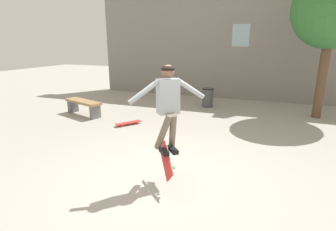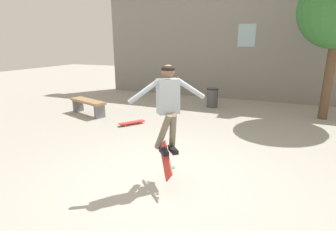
{
  "view_description": "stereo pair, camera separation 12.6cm",
  "coord_description": "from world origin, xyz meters",
  "px_view_note": "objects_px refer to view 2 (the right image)",
  "views": [
    {
      "loc": [
        1.62,
        -4.0,
        2.4
      ],
      "look_at": [
        0.13,
        -0.11,
        1.23
      ],
      "focal_mm": 28.0,
      "sensor_mm": 36.0,
      "label": 1
    },
    {
      "loc": [
        1.73,
        -3.95,
        2.4
      ],
      "look_at": [
        0.13,
        -0.11,
        1.23
      ],
      "focal_mm": 28.0,
      "sensor_mm": 36.0,
      "label": 2
    }
  ],
  "objects_px": {
    "trash_bin": "(212,97)",
    "skateboard_resting": "(132,122)",
    "skater": "(168,101)",
    "park_bench": "(88,104)",
    "skateboard_flipping": "(166,160)"
  },
  "relations": [
    {
      "from": "skateboard_flipping",
      "to": "skateboard_resting",
      "type": "relative_size",
      "value": 0.85
    },
    {
      "from": "skater",
      "to": "skateboard_flipping",
      "type": "height_order",
      "value": "skater"
    },
    {
      "from": "skateboard_flipping",
      "to": "skater",
      "type": "bearing_deg",
      "value": 148.32
    },
    {
      "from": "park_bench",
      "to": "skateboard_resting",
      "type": "distance_m",
      "value": 2.03
    },
    {
      "from": "skater",
      "to": "skateboard_flipping",
      "type": "distance_m",
      "value": 1.0
    },
    {
      "from": "park_bench",
      "to": "skater",
      "type": "relative_size",
      "value": 1.07
    },
    {
      "from": "park_bench",
      "to": "skateboard_flipping",
      "type": "bearing_deg",
      "value": -19.07
    },
    {
      "from": "trash_bin",
      "to": "skateboard_resting",
      "type": "distance_m",
      "value": 3.58
    },
    {
      "from": "skateboard_flipping",
      "to": "trash_bin",
      "type": "bearing_deg",
      "value": 153.92
    },
    {
      "from": "park_bench",
      "to": "skateboard_flipping",
      "type": "relative_size",
      "value": 2.45
    },
    {
      "from": "park_bench",
      "to": "trash_bin",
      "type": "xyz_separation_m",
      "value": [
        3.67,
        2.7,
        0.02
      ]
    },
    {
      "from": "trash_bin",
      "to": "skater",
      "type": "relative_size",
      "value": 0.49
    },
    {
      "from": "trash_bin",
      "to": "skateboard_resting",
      "type": "height_order",
      "value": "trash_bin"
    },
    {
      "from": "trash_bin",
      "to": "skateboard_flipping",
      "type": "xyz_separation_m",
      "value": [
        0.61,
        -5.94,
        0.1
      ]
    },
    {
      "from": "skater",
      "to": "skateboard_resting",
      "type": "height_order",
      "value": "skater"
    }
  ]
}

